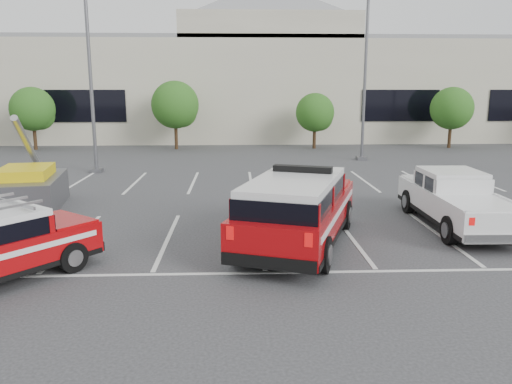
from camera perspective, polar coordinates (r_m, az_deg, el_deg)
ground at (r=14.75m, az=0.45°, el=-5.27°), size 120.00×120.00×0.00m
stall_markings at (r=19.09m, az=-0.19°, el=-1.29°), size 23.00×15.00×0.01m
convention_building at (r=45.96m, az=-1.22°, el=12.29°), size 60.00×16.99×13.20m
tree_left at (r=38.87m, az=-24.03°, el=8.50°), size 3.07×3.07×4.42m
tree_mid_left at (r=36.40m, az=-9.07°, el=9.63°), size 3.37×3.37×4.85m
tree_mid_right at (r=36.63m, az=6.88°, el=8.86°), size 2.77×2.77×3.99m
tree_right at (r=39.45m, az=21.56°, el=8.73°), size 3.07×3.07×4.42m
light_pole_left at (r=27.11m, az=-18.44°, el=13.03°), size 0.90×0.60×10.24m
light_pole_mid at (r=31.06m, az=12.37°, el=13.12°), size 0.90×0.60×10.24m
fire_chief_suv at (r=13.87m, az=4.80°, el=-2.60°), size 4.20×6.59×2.18m
white_pickup at (r=17.04m, az=21.80°, el=-1.38°), size 2.06×5.70×1.74m
utility_rig at (r=19.97m, az=-25.10°, el=0.16°), size 3.53×4.40×3.45m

